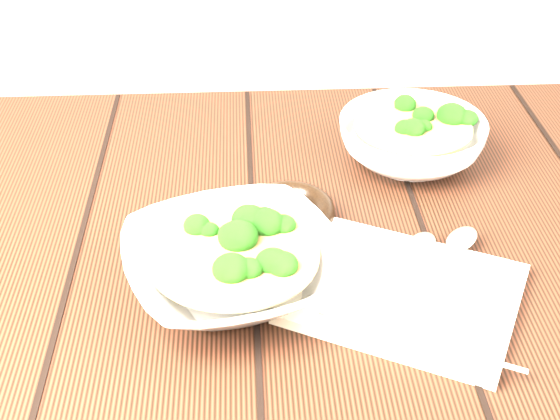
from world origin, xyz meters
name	(u,v)px	position (x,y,z in m)	size (l,w,h in m)	color
table	(272,322)	(0.00, 0.00, 0.63)	(1.20, 0.80, 0.75)	#391B10
soup_bowl_front	(234,265)	(-0.04, -0.07, 0.78)	(0.28, 0.28, 0.07)	silver
soup_bowl_back	(411,139)	(0.19, 0.18, 0.78)	(0.21, 0.21, 0.07)	silver
trivet	(289,211)	(0.02, 0.05, 0.76)	(0.11, 0.11, 0.03)	black
napkin	(404,293)	(0.13, -0.10, 0.76)	(0.23, 0.19, 0.01)	beige
spoon_left	(409,263)	(0.15, -0.06, 0.77)	(0.11, 0.17, 0.01)	#B4B19F
spoon_right	(448,255)	(0.19, -0.05, 0.77)	(0.13, 0.16, 0.01)	#B4B19F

